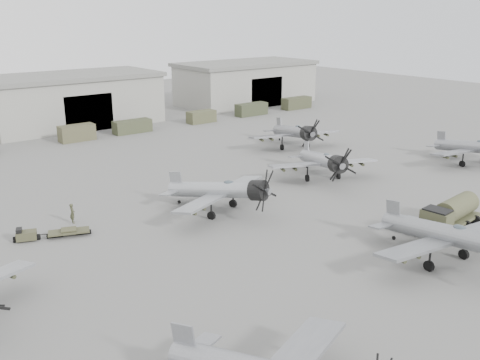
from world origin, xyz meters
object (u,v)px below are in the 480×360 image
(aircraft_mid_1, at_px, (224,190))
(ground_crew, at_px, (72,213))
(aircraft_near_1, at_px, (451,236))
(aircraft_far_1, at_px, (296,132))
(aircraft_mid_2, at_px, (324,161))
(tug_trailer, at_px, (43,234))
(aircraft_mid_3, at_px, (476,148))
(fuel_tanker, at_px, (451,213))

(aircraft_mid_1, distance_m, ground_crew, 14.18)
(aircraft_mid_1, bearing_deg, aircraft_near_1, -91.27)
(aircraft_near_1, relative_size, aircraft_far_1, 1.01)
(aircraft_mid_2, xyz_separation_m, tug_trailer, (-31.31, 3.22, -1.87))
(aircraft_mid_3, relative_size, aircraft_far_1, 0.96)
(fuel_tanker, bearing_deg, aircraft_far_1, 66.42)
(aircraft_mid_3, height_order, fuel_tanker, aircraft_mid_3)
(aircraft_near_1, distance_m, aircraft_far_1, 37.64)
(aircraft_mid_2, distance_m, fuel_tanker, 17.32)
(aircraft_mid_3, relative_size, fuel_tanker, 1.69)
(aircraft_near_1, height_order, ground_crew, aircraft_near_1)
(aircraft_mid_1, height_order, aircraft_mid_3, aircraft_mid_1)
(aircraft_mid_2, distance_m, aircraft_far_1, 15.06)
(aircraft_mid_1, relative_size, aircraft_mid_2, 1.02)
(aircraft_far_1, distance_m, ground_crew, 36.54)
(aircraft_near_1, bearing_deg, aircraft_mid_3, 33.53)
(aircraft_far_1, xyz_separation_m, fuel_tanker, (-9.73, -30.07, -0.79))
(aircraft_far_1, relative_size, ground_crew, 7.04)
(aircraft_near_1, xyz_separation_m, aircraft_far_1, (16.25, 33.95, 0.01))
(aircraft_mid_2, bearing_deg, fuel_tanker, -71.94)
(aircraft_mid_3, xyz_separation_m, aircraft_far_1, (-12.07, 20.18, 0.12))
(aircraft_mid_2, relative_size, ground_crew, 6.63)
(fuel_tanker, distance_m, tug_trailer, 35.82)
(aircraft_near_1, relative_size, aircraft_mid_2, 1.07)
(aircraft_far_1, height_order, ground_crew, aircraft_far_1)
(fuel_tanker, xyz_separation_m, ground_crew, (-25.97, 22.40, -0.69))
(aircraft_mid_3, relative_size, ground_crew, 6.77)
(fuel_tanker, distance_m, ground_crew, 34.30)
(aircraft_near_1, bearing_deg, ground_crew, 134.12)
(aircraft_mid_1, distance_m, aircraft_far_1, 27.26)
(aircraft_near_1, relative_size, aircraft_mid_3, 1.05)
(ground_crew, bearing_deg, aircraft_near_1, -135.47)
(aircraft_near_1, distance_m, ground_crew, 32.72)
(aircraft_mid_1, relative_size, aircraft_mid_3, 0.99)
(aircraft_mid_3, bearing_deg, aircraft_near_1, -142.35)
(aircraft_near_1, bearing_deg, fuel_tanker, 38.34)
(aircraft_mid_2, relative_size, fuel_tanker, 1.65)
(aircraft_far_1, bearing_deg, aircraft_mid_1, -129.74)
(aircraft_mid_2, height_order, fuel_tanker, aircraft_mid_2)
(aircraft_mid_2, relative_size, aircraft_mid_3, 0.98)
(tug_trailer, xyz_separation_m, ground_crew, (3.44, 1.98, 0.49))
(fuel_tanker, bearing_deg, ground_crew, 133.57)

